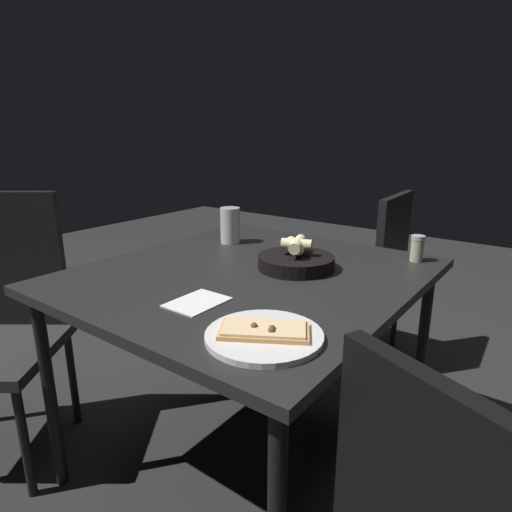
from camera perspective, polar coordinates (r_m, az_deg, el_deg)
name	(u,v)px	position (r m, az deg, el deg)	size (l,w,h in m)	color
ground	(251,455)	(1.82, -0.69, -24.49)	(8.00, 8.00, 0.00)	#282828
dining_table	(250,287)	(1.47, -0.78, -4.11)	(1.11, 1.02, 0.73)	black
pizza_plate	(264,334)	(0.99, 1.07, -10.21)	(0.27, 0.27, 0.04)	white
bread_basket	(296,260)	(1.47, 5.21, -0.50)	(0.26, 0.26, 0.10)	black
beer_glass	(230,227)	(1.80, -3.39, 3.79)	(0.08, 0.08, 0.15)	silver
pepper_shaker	(417,250)	(1.65, 20.27, 0.75)	(0.05, 0.05, 0.09)	#BFB299
napkin	(197,302)	(1.20, -7.68, -6.00)	(0.16, 0.12, 0.00)	white
chair_near	(367,267)	(2.27, 14.33, -1.35)	(0.46, 0.46, 0.89)	black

